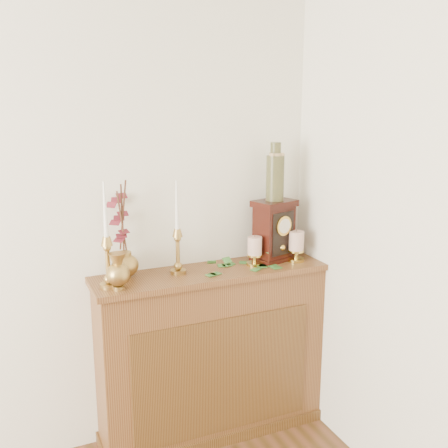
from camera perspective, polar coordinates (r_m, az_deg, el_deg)
name	(u,v)px	position (r m, az deg, el deg)	size (l,w,h in m)	color
console_shelf	(213,358)	(2.90, -1.24, -14.33)	(1.24, 0.34, 0.93)	brown
candlestick_left	(107,254)	(2.47, -12.58, -3.18)	(0.08, 0.08, 0.50)	#AF9046
candlestick_center	(178,244)	(2.62, -5.07, -2.17)	(0.08, 0.08, 0.47)	#AF9046
bud_vase	(118,272)	(2.45, -11.47, -5.13)	(0.11, 0.11, 0.18)	#AF9046
ginger_jar	(121,233)	(2.61, -11.20, -0.94)	(0.20, 0.21, 0.49)	#AF9046
pillar_candle_left	(255,249)	(2.77, 3.36, -2.78)	(0.09, 0.09, 0.16)	gold
pillar_candle_right	(296,245)	(2.86, 7.86, -2.23)	(0.09, 0.09, 0.18)	gold
ivy_garland	(247,266)	(2.74, 2.55, -4.54)	(0.49, 0.21, 0.08)	#326A28
mantel_clock	(274,231)	(2.85, 5.49, -0.77)	(0.26, 0.21, 0.33)	black
ceramic_vase	(275,175)	(2.79, 5.58, 5.36)	(0.10, 0.10, 0.31)	#172E22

